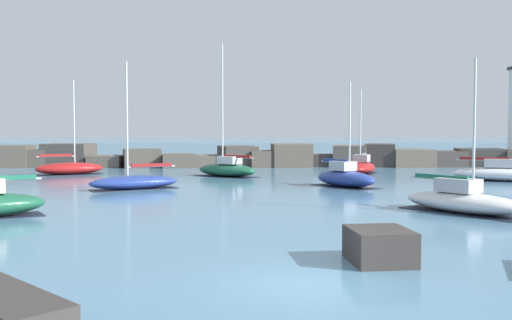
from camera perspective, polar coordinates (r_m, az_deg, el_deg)
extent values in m
plane|color=teal|center=(14.65, 5.17, -12.27)|extent=(600.00, 600.00, 0.00)
cube|color=teal|center=(120.89, -0.52, 1.13)|extent=(400.00, 116.00, 0.01)
cube|color=#4C443D|center=(66.47, -23.67, 0.36)|extent=(5.77, 6.10, 2.26)
cube|color=#4C443D|center=(65.19, -21.25, 0.18)|extent=(3.39, 3.53, 1.85)
cube|color=#423D38|center=(64.26, -18.19, 0.47)|extent=(5.14, 4.45, 2.44)
cube|color=brown|center=(62.32, -14.61, -0.12)|extent=(3.77, 3.96, 1.22)
cube|color=#4C443D|center=(61.37, -11.36, 0.20)|extent=(4.63, 4.92, 1.91)
cube|color=#4C443D|center=(61.06, -7.78, -0.05)|extent=(4.55, 5.41, 1.36)
cube|color=brown|center=(61.31, -4.83, -0.08)|extent=(3.49, 4.77, 1.22)
cube|color=#423D38|center=(61.40, -1.88, 0.39)|extent=(4.54, 5.77, 2.19)
cube|color=#4C443D|center=(60.79, 0.62, 0.13)|extent=(3.54, 4.39, 1.71)
cube|color=brown|center=(61.79, 3.52, 0.51)|extent=(4.18, 5.68, 2.43)
cube|color=#383330|center=(62.18, 6.84, -0.02)|extent=(3.59, 3.75, 1.30)
cube|color=brown|center=(62.51, 9.45, 0.42)|extent=(4.57, 5.96, 2.26)
cube|color=#383330|center=(63.42, 12.27, 0.50)|extent=(3.93, 5.53, 2.40)
cube|color=brown|center=(63.98, 14.96, 0.23)|extent=(4.61, 5.58, 1.83)
cube|color=#383330|center=(64.61, 18.22, 0.13)|extent=(4.36, 4.14, 1.65)
cube|color=#423D38|center=(66.87, 21.48, 0.26)|extent=(5.63, 5.48, 1.89)
cube|color=#383330|center=(12.49, -24.01, -13.56)|extent=(3.50, 3.50, 0.70)
cube|color=#383330|center=(17.12, 12.24, -8.39)|extent=(1.88, 2.12, 1.00)
ellipsoid|color=white|center=(47.27, 23.67, -1.32)|extent=(7.80, 4.87, 1.05)
cube|color=black|center=(47.31, 23.66, -1.94)|extent=(7.44, 4.68, 0.03)
cube|color=silver|center=(47.20, 23.23, -0.29)|extent=(2.54, 1.93, 0.64)
cylinder|color=#BCBCC1|center=(47.18, 21.85, 0.02)|extent=(3.89, 1.73, 0.10)
cube|color=maroon|center=(47.17, 21.85, 0.14)|extent=(3.35, 1.58, 0.20)
cylinder|color=#BCBCC1|center=(27.86, -23.91, -1.84)|extent=(2.82, 1.70, 0.10)
cube|color=#1E664C|center=(27.85, -23.91, -1.64)|extent=(2.46, 1.54, 0.20)
ellipsoid|color=navy|center=(38.21, -12.07, -2.20)|extent=(6.06, 4.24, 0.91)
cube|color=black|center=(38.25, -12.06, -2.86)|extent=(5.78, 4.08, 0.03)
cylinder|color=silver|center=(37.94, -12.78, 4.04)|extent=(0.12, 0.12, 7.41)
cylinder|color=#BCBCC1|center=(38.48, -10.40, -0.65)|extent=(2.94, 1.56, 0.10)
cube|color=maroon|center=(38.47, -10.40, -0.50)|extent=(2.55, 1.43, 0.20)
ellipsoid|color=silver|center=(28.47, 20.05, -4.02)|extent=(5.47, 6.33, 0.95)
cube|color=black|center=(28.53, 20.04, -4.94)|extent=(5.25, 6.05, 0.03)
cube|color=#B2B2B7|center=(28.56, 19.56, -2.38)|extent=(2.09, 2.23, 0.64)
cylinder|color=silver|center=(28.03, 20.99, 3.19)|extent=(0.12, 0.12, 6.20)
cylinder|color=#BCBCC1|center=(29.05, 18.02, -1.81)|extent=(2.10, 2.82, 0.10)
cube|color=#1E664C|center=(29.04, 18.02, -1.62)|extent=(1.88, 2.46, 0.20)
ellipsoid|color=maroon|center=(52.43, -18.13, -0.81)|extent=(6.08, 4.45, 1.07)
cube|color=black|center=(52.47, -18.12, -1.38)|extent=(5.80, 4.28, 0.03)
cylinder|color=silver|center=(52.41, -17.74, 3.72)|extent=(0.12, 0.12, 7.22)
cylinder|color=#BCBCC1|center=(52.19, -19.39, 0.34)|extent=(2.87, 1.51, 0.10)
cube|color=maroon|center=(52.19, -19.39, 0.45)|extent=(2.49, 1.38, 0.20)
ellipsoid|color=navy|center=(39.46, 8.93, -1.86)|extent=(4.62, 5.55, 1.11)
cube|color=black|center=(39.51, 8.92, -2.65)|extent=(4.45, 5.31, 0.03)
cube|color=#B2B2B7|center=(39.59, 8.68, -0.58)|extent=(1.84, 1.96, 0.64)
cylinder|color=silver|center=(39.04, 9.36, 3.31)|extent=(0.12, 0.12, 6.00)
cylinder|color=#BCBCC1|center=(40.15, 7.93, -0.19)|extent=(1.62, 2.47, 0.10)
cube|color=navy|center=(40.15, 7.93, -0.05)|extent=(1.47, 2.16, 0.20)
ellipsoid|color=#195138|center=(47.76, -2.95, -1.02)|extent=(5.96, 5.35, 1.08)
cube|color=black|center=(47.80, -2.95, -1.65)|extent=(5.70, 5.14, 0.03)
cube|color=silver|center=(47.53, -2.69, 0.00)|extent=(2.14, 2.05, 0.64)
cylinder|color=silver|center=(47.98, -3.37, 5.60)|extent=(0.12, 0.12, 9.98)
cylinder|color=#BCBCC1|center=(46.97, -1.87, 0.24)|extent=(2.58, 2.04, 0.10)
cube|color=maroon|center=(46.96, -1.87, 0.37)|extent=(2.26, 1.83, 0.20)
ellipsoid|color=maroon|center=(51.68, 10.45, -0.78)|extent=(4.22, 6.02, 1.06)
cube|color=black|center=(51.72, 10.45, -1.34)|extent=(4.08, 5.74, 0.03)
cube|color=#B2B2B7|center=(51.91, 10.51, 0.18)|extent=(1.81, 2.02, 0.64)
cylinder|color=silver|center=(51.17, 10.41, 3.34)|extent=(0.12, 0.12, 6.36)
cylinder|color=#BCBCC1|center=(52.71, 10.67, 0.47)|extent=(1.21, 2.87, 0.10)
cube|color=#4C4C51|center=(52.71, 10.67, 0.58)|extent=(1.14, 2.48, 0.20)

